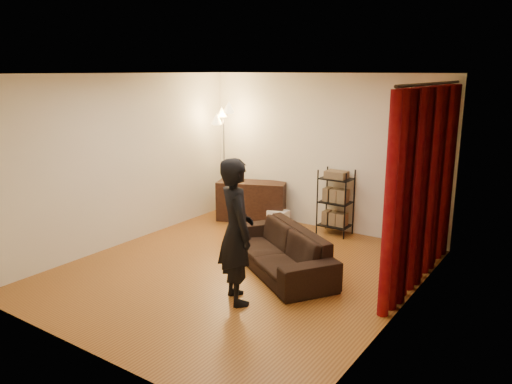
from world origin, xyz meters
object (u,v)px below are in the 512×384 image
Objects in this scene: wire_shelf at (335,202)px; floor_lamp at (224,164)px; person at (236,231)px; media_cabinet at (252,201)px; sofa at (279,250)px; storage_boxes at (278,218)px.

floor_lamp is at bearing -169.86° from wire_shelf.
person is 3.40m from media_cabinet.
person is at bearing -49.89° from floor_lamp.
wire_shelf is at bearing -50.37° from person.
sofa reaches higher than storage_boxes.
person is 3.54m from floor_lamp.
person reaches higher than media_cabinet.
sofa is 1.84× the size of wire_shelf.
sofa is at bearing -48.81° from person.
wire_shelf is (-0.13, 3.00, -0.32)m from person.
media_cabinet is 3.72× the size of storage_boxes.
sofa is at bearing -86.12° from wire_shelf.
storage_boxes is at bearing -20.55° from media_cabinet.
floor_lamp is (-2.20, 1.60, 0.75)m from sofa.
media_cabinet is (-1.69, 1.76, 0.07)m from sofa.
person is at bearing -52.58° from sofa.
storage_boxes is at bearing 8.88° from floor_lamp.
storage_boxes is 0.16× the size of floor_lamp.
sofa is 1.25m from person.
wire_shelf is (-0.05, 1.90, 0.26)m from sofa.
storage_boxes is (-1.20, 2.88, -0.74)m from person.
sofa is 2.10m from storage_boxes.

